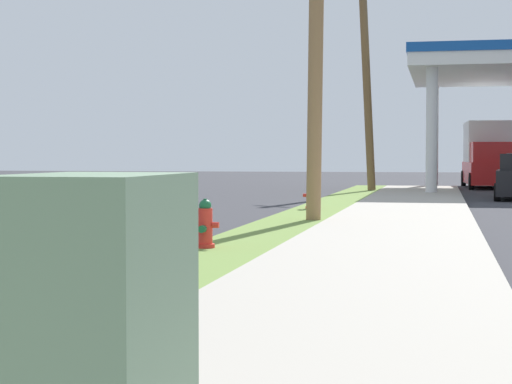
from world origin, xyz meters
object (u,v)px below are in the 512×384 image
fire_hydrant_third (311,196)px  truck_red_at_forecourt (488,156)px  fire_hydrant_second (205,226)px  utility_pole_midground (316,3)px  utility_pole_background (367,80)px

fire_hydrant_third → truck_red_at_forecourt: truck_red_at_forecourt is taller
fire_hydrant_second → fire_hydrant_third: (0.14, 10.18, 0.00)m
fire_hydrant_second → truck_red_at_forecourt: size_ratio=0.12×
fire_hydrant_third → fire_hydrant_second: bearing=-90.8°
utility_pole_midground → truck_red_at_forecourt: 24.64m
utility_pole_midground → utility_pole_background: 16.84m
fire_hydrant_second → fire_hydrant_third: 10.18m
fire_hydrant_third → utility_pole_background: size_ratio=0.09×
utility_pole_background → fire_hydrant_third: bearing=-91.8°
fire_hydrant_third → utility_pole_midground: 6.02m
truck_red_at_forecourt → utility_pole_midground: bearing=-101.3°
utility_pole_midground → truck_red_at_forecourt: size_ratio=1.41×
utility_pole_midground → truck_red_at_forecourt: bearing=78.7°
utility_pole_midground → truck_red_at_forecourt: (4.80, 23.94, -3.29)m
fire_hydrant_second → fire_hydrant_third: same height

